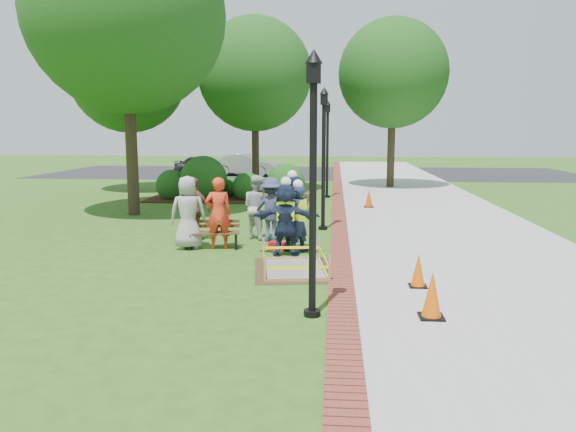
# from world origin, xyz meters

# --- Properties ---
(ground) EXTENTS (100.00, 100.00, 0.00)m
(ground) POSITION_xyz_m (0.00, 0.00, 0.00)
(ground) COLOR #285116
(ground) RESTS_ON ground
(sidewalk) EXTENTS (6.00, 60.00, 0.02)m
(sidewalk) POSITION_xyz_m (5.00, 10.00, 0.01)
(sidewalk) COLOR #9E9E99
(sidewalk) RESTS_ON ground
(brick_edging) EXTENTS (0.50, 60.00, 0.03)m
(brick_edging) POSITION_xyz_m (1.75, 10.00, 0.01)
(brick_edging) COLOR maroon
(brick_edging) RESTS_ON ground
(mulch_bed) EXTENTS (7.00, 3.00, 0.05)m
(mulch_bed) POSITION_xyz_m (-3.00, 12.00, 0.02)
(mulch_bed) COLOR #381E0F
(mulch_bed) RESTS_ON ground
(parking_lot) EXTENTS (36.00, 12.00, 0.01)m
(parking_lot) POSITION_xyz_m (0.00, 27.00, 0.00)
(parking_lot) COLOR black
(parking_lot) RESTS_ON ground
(wet_concrete_pad) EXTENTS (2.00, 2.51, 0.55)m
(wet_concrete_pad) POSITION_xyz_m (0.74, -0.03, 0.23)
(wet_concrete_pad) COLOR #47331E
(wet_concrete_pad) RESTS_ON ground
(bench_near) EXTENTS (1.38, 0.61, 0.72)m
(bench_near) POSITION_xyz_m (-1.49, 2.03, 0.23)
(bench_near) COLOR brown
(bench_near) RESTS_ON ground
(bench_far) EXTENTS (1.45, 0.86, 0.75)m
(bench_far) POSITION_xyz_m (-0.13, 9.09, 0.24)
(bench_far) COLOR #553A1D
(bench_far) RESTS_ON ground
(cone_front) EXTENTS (0.40, 0.40, 0.79)m
(cone_front) POSITION_xyz_m (3.18, -2.99, 0.38)
(cone_front) COLOR black
(cone_front) RESTS_ON ground
(cone_back) EXTENTS (0.34, 0.34, 0.68)m
(cone_back) POSITION_xyz_m (3.22, -1.17, 0.33)
(cone_back) COLOR black
(cone_back) RESTS_ON ground
(cone_far) EXTENTS (0.37, 0.37, 0.73)m
(cone_far) POSITION_xyz_m (2.92, 9.90, 0.35)
(cone_far) COLOR black
(cone_far) RESTS_ON ground
(toolbox) EXTENTS (0.46, 0.32, 0.21)m
(toolbox) POSITION_xyz_m (0.16, 2.00, 0.10)
(toolbox) COLOR #B10D19
(toolbox) RESTS_ON ground
(lamp_near) EXTENTS (0.28, 0.28, 4.26)m
(lamp_near) POSITION_xyz_m (1.25, -3.00, 2.48)
(lamp_near) COLOR black
(lamp_near) RESTS_ON ground
(lamp_mid) EXTENTS (0.28, 0.28, 4.26)m
(lamp_mid) POSITION_xyz_m (1.25, 5.00, 2.48)
(lamp_mid) COLOR black
(lamp_mid) RESTS_ON ground
(lamp_far) EXTENTS (0.28, 0.28, 4.26)m
(lamp_far) POSITION_xyz_m (1.25, 13.00, 2.48)
(lamp_far) COLOR black
(lamp_far) RESTS_ON ground
(tree_left) EXTENTS (6.78, 6.78, 10.31)m
(tree_left) POSITION_xyz_m (-5.54, 7.41, 6.90)
(tree_left) COLOR #3D2D1E
(tree_left) RESTS_ON ground
(tree_back) EXTENTS (5.43, 5.43, 8.33)m
(tree_back) POSITION_xyz_m (-2.28, 15.37, 5.60)
(tree_back) COLOR #3D2D1E
(tree_back) RESTS_ON ground
(tree_right) EXTENTS (5.56, 5.56, 8.59)m
(tree_right) POSITION_xyz_m (4.48, 17.73, 5.80)
(tree_right) COLOR #3D2D1E
(tree_right) RESTS_ON ground
(tree_far) EXTENTS (5.56, 5.56, 8.39)m
(tree_far) POSITION_xyz_m (-8.38, 14.98, 5.60)
(tree_far) COLOR #3D2D1E
(tree_far) RESTS_ON ground
(shrub_a) EXTENTS (1.39, 1.39, 1.39)m
(shrub_a) POSITION_xyz_m (-5.45, 11.88, 0.00)
(shrub_a) COLOR #164915
(shrub_a) RESTS_ON ground
(shrub_b) EXTENTS (2.05, 2.05, 2.05)m
(shrub_b) POSITION_xyz_m (-4.07, 11.94, 0.00)
(shrub_b) COLOR #164915
(shrub_b) RESTS_ON ground
(shrub_c) EXTENTS (1.28, 1.28, 1.28)m
(shrub_c) POSITION_xyz_m (-2.17, 11.95, 0.00)
(shrub_c) COLOR #164915
(shrub_c) RESTS_ON ground
(shrub_d) EXTENTS (1.67, 1.67, 1.67)m
(shrub_d) POSITION_xyz_m (-0.52, 12.18, 0.00)
(shrub_d) COLOR #164915
(shrub_d) RESTS_ON ground
(shrub_e) EXTENTS (0.92, 0.92, 0.92)m
(shrub_e) POSITION_xyz_m (-3.09, 13.04, 0.00)
(shrub_e) COLOR #164915
(shrub_e) RESTS_ON ground
(casual_person_a) EXTENTS (0.66, 0.49, 1.87)m
(casual_person_a) POSITION_xyz_m (-2.12, 1.96, 0.93)
(casual_person_a) COLOR #9C9C9C
(casual_person_a) RESTS_ON ground
(casual_person_b) EXTENTS (0.66, 0.50, 1.84)m
(casual_person_b) POSITION_xyz_m (-1.35, 2.02, 0.92)
(casual_person_b) COLOR red
(casual_person_b) RESTS_ON ground
(casual_person_c) EXTENTS (0.67, 0.64, 1.78)m
(casual_person_c) POSITION_xyz_m (-0.55, 3.42, 0.89)
(casual_person_c) COLOR silver
(casual_person_c) RESTS_ON ground
(casual_person_d) EXTENTS (0.64, 0.54, 1.72)m
(casual_person_d) POSITION_xyz_m (-2.22, 3.07, 0.86)
(casual_person_d) COLOR brown
(casual_person_d) RESTS_ON ground
(casual_person_e) EXTENTS (0.63, 0.48, 1.73)m
(casual_person_e) POSITION_xyz_m (-0.10, 3.09, 0.87)
(casual_person_e) COLOR #34385B
(casual_person_e) RESTS_ON ground
(hivis_worker_a) EXTENTS (0.58, 0.39, 1.92)m
(hivis_worker_a) POSITION_xyz_m (0.43, 1.38, 0.95)
(hivis_worker_a) COLOR #161F3A
(hivis_worker_a) RESTS_ON ground
(hivis_worker_b) EXTENTS (0.61, 0.63, 1.83)m
(hivis_worker_b) POSITION_xyz_m (0.70, 1.68, 0.91)
(hivis_worker_b) COLOR #1A2545
(hivis_worker_b) RESTS_ON ground
(hivis_worker_c) EXTENTS (0.63, 0.43, 2.02)m
(hivis_worker_c) POSITION_xyz_m (0.54, 2.02, 1.00)
(hivis_worker_c) COLOR #171C3E
(hivis_worker_c) RESTS_ON ground
(parked_car_a) EXTENTS (2.06, 4.44, 1.42)m
(parked_car_a) POSITION_xyz_m (-7.00, 24.51, 0.00)
(parked_car_a) COLOR #29292C
(parked_car_a) RESTS_ON ground
(parked_car_b) EXTENTS (3.09, 5.07, 1.54)m
(parked_car_b) POSITION_xyz_m (-4.11, 24.12, 0.00)
(parked_car_b) COLOR #9B9BA0
(parked_car_b) RESTS_ON ground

